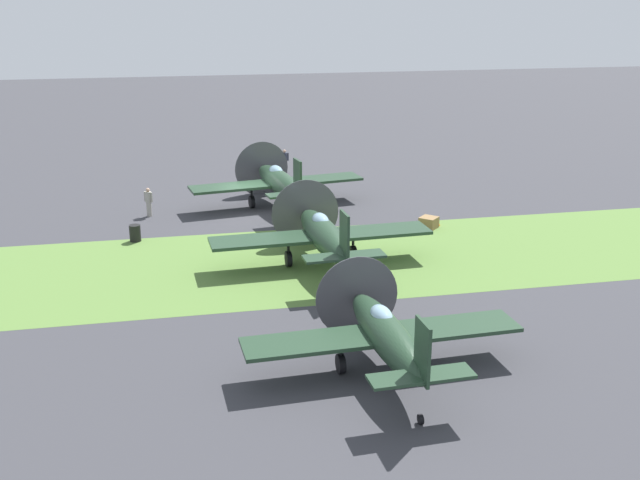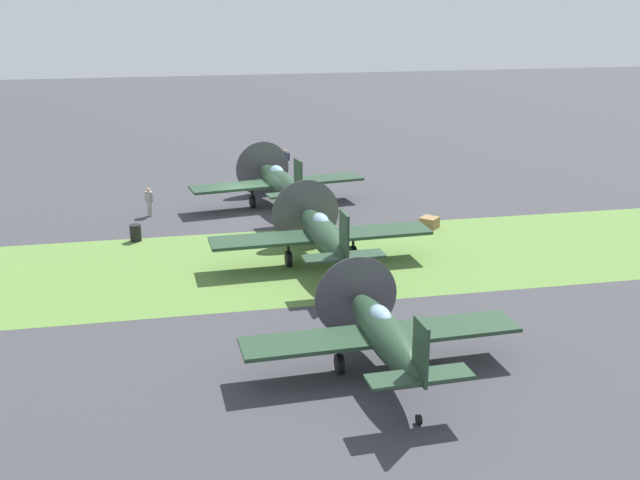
# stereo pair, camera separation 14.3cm
# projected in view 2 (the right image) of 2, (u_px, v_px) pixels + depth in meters

# --- Properties ---
(ground_plane) EXTENTS (160.00, 160.00, 0.00)m
(ground_plane) POSITION_uv_depth(u_px,v_px,m) (249.00, 212.00, 46.20)
(ground_plane) COLOR #38383D
(grass_verge) EXTENTS (120.00, 11.00, 0.01)m
(grass_verge) POSITION_uv_depth(u_px,v_px,m) (271.00, 264.00, 37.27)
(grass_verge) COLOR #567A38
(grass_verge) RESTS_ON ground
(airplane_lead) EXTENTS (10.99, 8.74, 3.89)m
(airplane_lead) POSITION_uv_depth(u_px,v_px,m) (279.00, 181.00, 46.74)
(airplane_lead) COLOR #233D28
(airplane_lead) RESTS_ON ground
(airplane_wingman) EXTENTS (10.92, 8.65, 3.90)m
(airplane_wingman) POSITION_uv_depth(u_px,v_px,m) (323.00, 234.00, 36.55)
(airplane_wingman) COLOR #233D28
(airplane_wingman) RESTS_ON ground
(airplane_trail) EXTENTS (9.98, 7.91, 3.56)m
(airplane_trail) POSITION_uv_depth(u_px,v_px,m) (384.00, 334.00, 26.23)
(airplane_trail) COLOR #233D28
(airplane_trail) RESTS_ON ground
(ground_crew_chief) EXTENTS (0.50, 0.46, 1.73)m
(ground_crew_chief) POSITION_uv_depth(u_px,v_px,m) (149.00, 201.00, 45.03)
(ground_crew_chief) COLOR #9E998E
(ground_crew_chief) RESTS_ON ground
(ground_crew_mechanic) EXTENTS (0.63, 0.38, 1.73)m
(ground_crew_mechanic) POSITION_uv_depth(u_px,v_px,m) (286.00, 161.00, 55.86)
(ground_crew_mechanic) COLOR #2D3342
(ground_crew_mechanic) RESTS_ON ground
(fuel_drum) EXTENTS (0.60, 0.60, 0.90)m
(fuel_drum) POSITION_uv_depth(u_px,v_px,m) (136.00, 233.00, 40.64)
(fuel_drum) COLOR black
(fuel_drum) RESTS_ON ground
(supply_crate) EXTENTS (1.27, 1.27, 0.64)m
(supply_crate) POSITION_uv_depth(u_px,v_px,m) (429.00, 223.00, 42.89)
(supply_crate) COLOR olive
(supply_crate) RESTS_ON ground
(runway_marker_cone) EXTENTS (0.36, 0.36, 0.44)m
(runway_marker_cone) POSITION_uv_depth(u_px,v_px,m) (438.00, 222.00, 43.39)
(runway_marker_cone) COLOR orange
(runway_marker_cone) RESTS_ON ground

